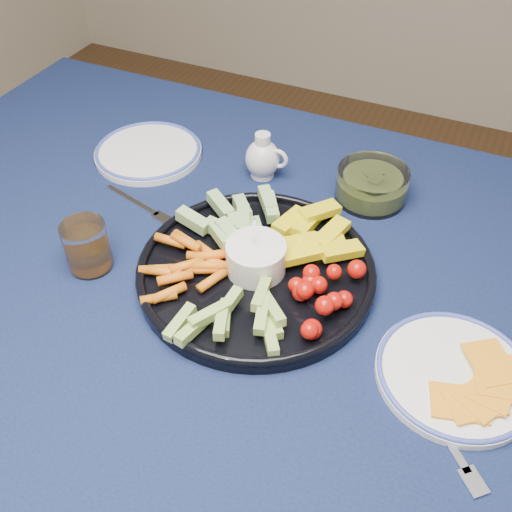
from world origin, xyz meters
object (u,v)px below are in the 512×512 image
at_px(dining_table, 273,322).
at_px(pickle_bowl, 372,186).
at_px(crudite_platter, 255,266).
at_px(side_plate_extra, 148,152).
at_px(juice_tumbler, 88,249).
at_px(creamer_pitcher, 263,158).
at_px(cheese_plate, 455,373).

distance_m(dining_table, pickle_bowl, 0.32).
height_order(crudite_platter, side_plate_extra, crudite_platter).
relative_size(pickle_bowl, juice_tumbler, 1.55).
bearing_deg(dining_table, side_plate_extra, 148.39).
xyz_separation_m(crudite_platter, side_plate_extra, (-0.34, 0.22, -0.01)).
xyz_separation_m(dining_table, side_plate_extra, (-0.38, 0.23, 0.10)).
xyz_separation_m(pickle_bowl, juice_tumbler, (-0.37, -0.36, 0.01)).
height_order(crudite_platter, creamer_pitcher, crudite_platter).
xyz_separation_m(pickle_bowl, side_plate_extra, (-0.45, -0.05, -0.02)).
relative_size(creamer_pitcher, pickle_bowl, 0.71).
xyz_separation_m(cheese_plate, side_plate_extra, (-0.67, 0.29, -0.00)).
distance_m(crudite_platter, side_plate_extra, 0.41).
relative_size(crudite_platter, cheese_plate, 1.77).
bearing_deg(cheese_plate, creamer_pitcher, 143.20).
bearing_deg(side_plate_extra, pickle_bowl, 6.51).
relative_size(cheese_plate, juice_tumbler, 2.54).
bearing_deg(cheese_plate, juice_tumbler, -177.57).
bearing_deg(creamer_pitcher, juice_tumbler, -114.05).
relative_size(pickle_bowl, side_plate_extra, 0.60).
xyz_separation_m(creamer_pitcher, cheese_plate, (0.43, -0.32, -0.03)).
relative_size(dining_table, side_plate_extra, 7.65).
xyz_separation_m(dining_table, cheese_plate, (0.29, -0.05, 0.10)).
bearing_deg(dining_table, cheese_plate, -10.47).
height_order(crudite_platter, pickle_bowl, crudite_platter).
bearing_deg(crudite_platter, creamer_pitcher, 111.37).
bearing_deg(dining_table, juice_tumbler, -164.94).
height_order(cheese_plate, juice_tumbler, juice_tumbler).
relative_size(creamer_pitcher, cheese_plate, 0.43).
bearing_deg(dining_table, creamer_pitcher, 117.27).
bearing_deg(juice_tumbler, side_plate_extra, 105.62).
bearing_deg(juice_tumbler, dining_table, 15.06).
bearing_deg(cheese_plate, dining_table, 169.53).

